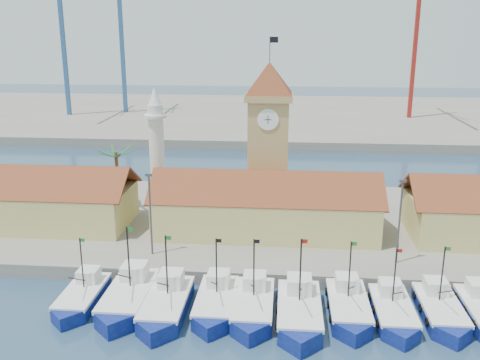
# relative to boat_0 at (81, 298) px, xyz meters

# --- Properties ---
(ground) EXTENTS (400.00, 400.00, 0.00)m
(ground) POSITION_rel_boat_0_xyz_m (16.64, -3.11, -0.70)
(ground) COLOR #1B2B49
(ground) RESTS_ON ground
(quay) EXTENTS (140.00, 32.00, 1.50)m
(quay) POSITION_rel_boat_0_xyz_m (16.64, 20.89, 0.05)
(quay) COLOR gray
(quay) RESTS_ON ground
(terminal) EXTENTS (240.00, 80.00, 2.00)m
(terminal) POSITION_rel_boat_0_xyz_m (16.64, 106.89, 0.30)
(terminal) COLOR gray
(terminal) RESTS_ON ground
(boat_0) EXTENTS (3.28, 8.98, 6.80)m
(boat_0) POSITION_rel_boat_0_xyz_m (0.00, 0.00, 0.00)
(boat_0) COLOR navy
(boat_0) RESTS_ON ground
(boat_1) EXTENTS (3.90, 10.69, 8.09)m
(boat_1) POSITION_rel_boat_0_xyz_m (4.48, -0.03, 0.13)
(boat_1) COLOR navy
(boat_1) RESTS_ON ground
(boat_2) EXTENTS (3.75, 10.27, 7.77)m
(boat_2) POSITION_rel_boat_0_xyz_m (8.31, -1.05, 0.10)
(boat_2) COLOR navy
(boat_2) RESTS_ON ground
(boat_3) EXTENTS (3.50, 9.60, 7.26)m
(boat_3) POSITION_rel_boat_0_xyz_m (12.76, -0.13, 0.05)
(boat_3) COLOR navy
(boat_3) RESTS_ON ground
(boat_4) EXTENTS (3.61, 9.89, 7.48)m
(boat_4) POSITION_rel_boat_0_xyz_m (16.22, -0.52, 0.07)
(boat_4) COLOR navy
(boat_4) RESTS_ON ground
(boat_5) EXTENTS (3.86, 10.56, 7.99)m
(boat_5) POSITION_rel_boat_0_xyz_m (20.38, -1.32, 0.12)
(boat_5) COLOR navy
(boat_5) RESTS_ON ground
(boat_6) EXTENTS (3.53, 9.67, 7.32)m
(boat_6) POSITION_rel_boat_0_xyz_m (24.85, 0.06, 0.05)
(boat_6) COLOR navy
(boat_6) RESTS_ON ground
(boat_7) EXTENTS (3.36, 9.21, 6.97)m
(boat_7) POSITION_rel_boat_0_xyz_m (28.76, -0.34, 0.02)
(boat_7) COLOR navy
(boat_7) RESTS_ON ground
(boat_8) EXTENTS (3.41, 9.35, 7.07)m
(boat_8) POSITION_rel_boat_0_xyz_m (33.01, 0.21, 0.03)
(boat_8) COLOR navy
(boat_8) RESTS_ON ground
(hall_left) EXTENTS (31.20, 10.13, 7.61)m
(hall_left) POSITION_rel_boat_0_xyz_m (-15.36, 16.89, 3.28)
(hall_left) COLOR tan
(hall_left) RESTS_ON quay
(hall_center) EXTENTS (27.04, 10.13, 7.61)m
(hall_center) POSITION_rel_boat_0_xyz_m (16.64, 16.89, 3.28)
(hall_center) COLOR tan
(hall_center) RESTS_ON quay
(clock_tower) EXTENTS (5.80, 5.80, 22.70)m
(clock_tower) POSITION_rel_boat_0_xyz_m (16.64, 22.88, 11.26)
(clock_tower) COLOR tan
(clock_tower) RESTS_ON quay
(minaret) EXTENTS (3.00, 3.00, 16.30)m
(minaret) POSITION_rel_boat_0_xyz_m (1.64, 24.89, 9.03)
(minaret) COLOR silver
(minaret) RESTS_ON quay
(palm_tree) EXTENTS (5.60, 5.03, 8.39)m
(palm_tree) POSITION_rel_boat_0_xyz_m (-3.36, 22.89, 5.54)
(palm_tree) COLOR brown
(palm_tree) RESTS_ON quay
(lamp_posts) EXTENTS (80.70, 0.25, 9.03)m
(lamp_posts) POSITION_rel_boat_0_xyz_m (17.14, 8.89, 5.77)
(lamp_posts) COLOR #3F3F44
(lamp_posts) RESTS_ON quay
(crane_blue_far) EXTENTS (1.00, 32.51, 45.34)m
(crane_blue_far) POSITION_rel_boat_0_xyz_m (-41.03, 97.59, 26.43)
(crane_blue_far) COLOR #2B5383
(crane_blue_far) RESTS_ON terminal
(crane_blue_near) EXTENTS (1.00, 29.84, 41.73)m
(crane_blue_near) POSITION_rel_boat_0_xyz_m (-26.84, 103.87, 24.23)
(crane_blue_near) COLOR #2B5383
(crane_blue_near) RESTS_ON terminal
(crane_red_right) EXTENTS (1.00, 35.46, 43.01)m
(crane_red_right) POSITION_rel_boat_0_xyz_m (51.67, 100.10, 25.40)
(crane_red_right) COLOR maroon
(crane_red_right) RESTS_ON terminal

